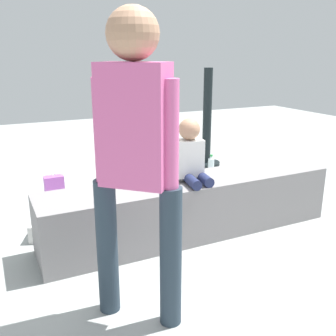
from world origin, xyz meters
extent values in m
plane|color=#9CA19E|center=(0.00, 0.00, 0.00)|extent=(12.00, 12.00, 0.00)
cube|color=gray|center=(0.00, 0.00, 0.23)|extent=(2.38, 0.46, 0.46)
cylinder|color=navy|center=(-0.07, -0.12, 0.49)|extent=(0.11, 0.26, 0.08)
cylinder|color=navy|center=(0.04, -0.10, 0.49)|extent=(0.11, 0.26, 0.08)
cube|color=white|center=(-0.03, 0.00, 0.64)|extent=(0.23, 0.16, 0.28)
sphere|color=tan|center=(-0.03, 0.00, 0.86)|extent=(0.16, 0.16, 0.16)
cylinder|color=tan|center=(-0.15, -0.02, 0.63)|extent=(0.05, 0.05, 0.21)
cylinder|color=tan|center=(0.08, 0.02, 0.63)|extent=(0.05, 0.05, 0.21)
cylinder|color=#263541|center=(-0.62, -0.89, 0.39)|extent=(0.12, 0.12, 0.77)
cylinder|color=#263541|center=(-0.89, -0.64, 0.39)|extent=(0.12, 0.12, 0.77)
cube|color=#D65C99|center=(-0.76, -0.77, 1.07)|extent=(0.37, 0.37, 0.59)
sphere|color=tan|center=(-0.76, -0.77, 1.49)|extent=(0.25, 0.25, 0.25)
cylinder|color=#D65C99|center=(-0.63, -0.89, 1.01)|extent=(0.09, 0.09, 0.56)
cylinder|color=#D65C99|center=(-0.88, -0.65, 1.01)|extent=(0.09, 0.09, 0.56)
cylinder|color=white|center=(-0.24, 0.06, 0.46)|extent=(0.22, 0.22, 0.01)
cylinder|color=#8D5C42|center=(-0.24, 0.06, 0.49)|extent=(0.10, 0.10, 0.05)
cylinder|color=pink|center=(-0.24, 0.06, 0.52)|extent=(0.10, 0.10, 0.01)
cube|color=silver|center=(-0.18, 0.05, 0.47)|extent=(0.11, 0.04, 0.00)
cube|color=#B259BF|center=(-0.87, 1.17, 0.13)|extent=(0.18, 0.10, 0.27)
torus|color=white|center=(-0.91, 1.17, 0.27)|extent=(0.07, 0.01, 0.07)
torus|color=white|center=(-0.83, 1.17, 0.27)|extent=(0.07, 0.01, 0.07)
cylinder|color=black|center=(1.15, 1.68, 0.02)|extent=(0.36, 0.36, 0.04)
cylinder|color=black|center=(1.15, 1.68, 0.64)|extent=(0.11, 0.11, 1.20)
cylinder|color=silver|center=(1.01, 1.33, 0.09)|extent=(0.07, 0.07, 0.18)
cone|color=silver|center=(1.01, 1.33, 0.20)|extent=(0.07, 0.07, 0.03)
cylinder|color=#268C3F|center=(1.01, 1.33, 0.22)|extent=(0.03, 0.03, 0.02)
cylinder|color=red|center=(0.55, 0.52, 0.05)|extent=(0.09, 0.09, 0.10)
cube|color=white|center=(-1.04, 0.45, 0.07)|extent=(0.35, 0.35, 0.14)
cube|color=black|center=(0.25, 1.24, 0.09)|extent=(0.28, 0.14, 0.18)
torus|color=black|center=(0.25, 1.24, 0.18)|extent=(0.21, 0.01, 0.21)
camera|label=1|loc=(-1.41, -2.49, 1.40)|focal=41.30mm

